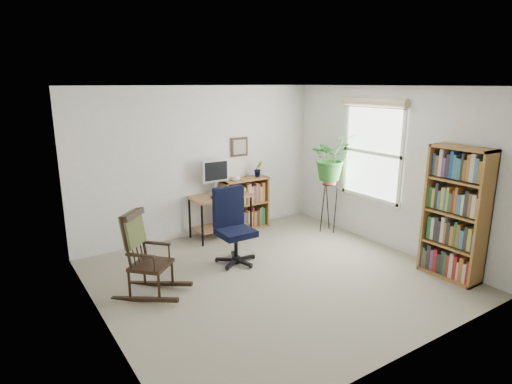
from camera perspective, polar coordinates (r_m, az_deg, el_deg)
floor at (r=5.64m, az=2.28°, el=-11.25°), size 4.20×4.00×0.00m
ceiling at (r=5.09m, az=2.55°, el=13.94°), size 4.20×4.00×0.00m
wall_back at (r=6.92m, az=-7.32°, el=3.94°), size 4.20×0.00×2.40m
wall_front at (r=3.86m, az=20.07°, el=-5.21°), size 4.20×0.00×2.40m
wall_left at (r=4.39m, az=-20.46°, el=-2.91°), size 0.00×4.00×2.40m
wall_right at (r=6.66m, az=17.27°, el=3.00°), size 0.00×4.00×2.40m
window at (r=6.79m, az=15.23°, el=5.06°), size 0.12×1.20×1.50m
desk at (r=6.94m, az=-4.74°, el=-3.23°), size 0.96×0.53×0.69m
monitor at (r=6.90m, az=-5.41°, el=2.02°), size 0.46×0.16×0.56m
keyboard at (r=6.74m, az=-4.32°, el=-0.59°), size 0.40×0.15×0.02m
office_chair at (r=5.86m, az=-2.72°, el=-4.62°), size 0.61×0.61×1.07m
rocking_chair at (r=5.16m, az=-13.91°, el=-7.97°), size 0.99×1.01×1.03m
low_bookshelf at (r=7.27m, az=-1.51°, el=-1.59°), size 0.83×0.28×0.88m
tall_bookshelf at (r=5.91m, az=25.07°, el=-2.65°), size 0.32×0.74×1.69m
plant_stand at (r=7.22m, az=9.66°, el=-1.57°), size 0.35×0.35×0.96m
spider_plant at (r=7.00m, az=10.06°, el=7.45°), size 1.69×1.88×1.47m
potted_plant_small at (r=7.31m, az=0.29°, el=2.49°), size 0.13×0.24×0.11m
framed_picture at (r=7.20m, az=-2.19°, el=6.02°), size 0.32×0.04×0.32m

